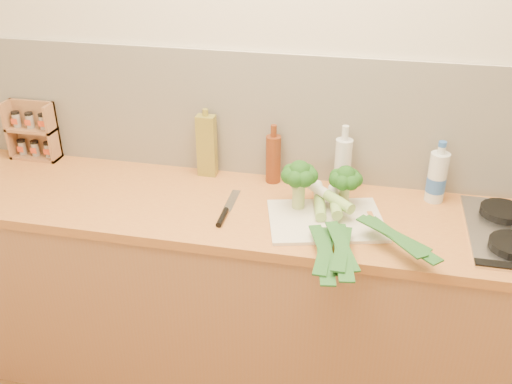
% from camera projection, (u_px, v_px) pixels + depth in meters
% --- Properties ---
extents(room_shell, '(3.50, 3.50, 3.50)m').
position_uv_depth(room_shell, '(288.00, 118.00, 2.38)').
color(room_shell, beige).
rests_on(room_shell, ground).
extents(counter, '(3.20, 0.62, 0.90)m').
position_uv_depth(counter, '(272.00, 298.00, 2.47)').
color(counter, '#A46E44').
rests_on(counter, ground).
extents(chopping_board, '(0.49, 0.41, 0.01)m').
position_uv_depth(chopping_board, '(326.00, 220.00, 2.16)').
color(chopping_board, beige).
rests_on(chopping_board, counter).
extents(broccoli_left, '(0.14, 0.14, 0.20)m').
position_uv_depth(broccoli_left, '(299.00, 176.00, 2.17)').
color(broccoli_left, '#9FB469').
rests_on(broccoli_left, chopping_board).
extents(broccoli_right, '(0.13, 0.13, 0.17)m').
position_uv_depth(broccoli_right, '(346.00, 179.00, 2.19)').
color(broccoli_right, '#9FB469').
rests_on(broccoli_right, chopping_board).
extents(leek_front, '(0.17, 0.68, 0.04)m').
position_uv_depth(leek_front, '(321.00, 217.00, 2.12)').
color(leek_front, white).
rests_on(leek_front, chopping_board).
extents(leek_mid, '(0.16, 0.63, 0.04)m').
position_uv_depth(leek_mid, '(338.00, 219.00, 2.08)').
color(leek_mid, white).
rests_on(leek_mid, chopping_board).
extents(leek_back, '(0.50, 0.49, 0.04)m').
position_uv_depth(leek_back, '(353.00, 211.00, 2.09)').
color(leek_back, white).
rests_on(leek_back, chopping_board).
extents(chefs_knife, '(0.04, 0.30, 0.02)m').
position_uv_depth(chefs_knife, '(225.00, 213.00, 2.20)').
color(chefs_knife, silver).
rests_on(chefs_knife, counter).
extents(spice_rack, '(0.23, 0.09, 0.27)m').
position_uv_depth(spice_rack, '(34.00, 134.00, 2.63)').
color(spice_rack, '#B2764C').
rests_on(spice_rack, counter).
extents(oil_tin, '(0.08, 0.05, 0.30)m').
position_uv_depth(oil_tin, '(207.00, 145.00, 2.45)').
color(oil_tin, olive).
rests_on(oil_tin, counter).
extents(glass_bottle, '(0.07, 0.07, 0.28)m').
position_uv_depth(glass_bottle, '(343.00, 163.00, 2.35)').
color(glass_bottle, silver).
rests_on(glass_bottle, counter).
extents(amber_bottle, '(0.06, 0.06, 0.26)m').
position_uv_depth(amber_bottle, '(273.00, 158.00, 2.41)').
color(amber_bottle, '#622B12').
rests_on(amber_bottle, counter).
extents(water_bottle, '(0.08, 0.08, 0.24)m').
position_uv_depth(water_bottle, '(437.00, 178.00, 2.27)').
color(water_bottle, silver).
rests_on(water_bottle, counter).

